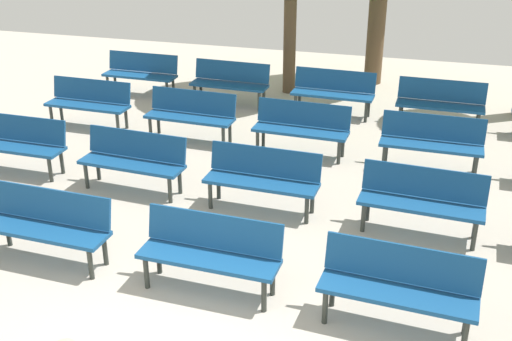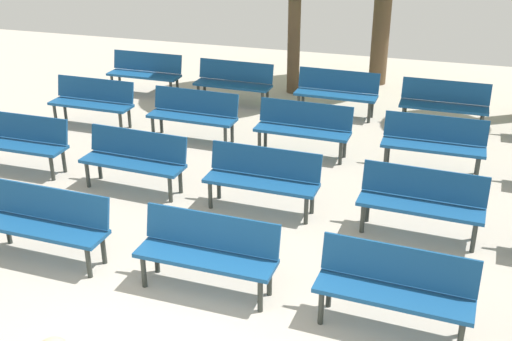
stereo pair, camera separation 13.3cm
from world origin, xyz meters
name	(u,v)px [view 2 (the right image)]	position (x,y,z in m)	size (l,w,h in m)	color
bench_r0_c1	(47,221)	(-2.03, 1.65, 0.50)	(1.62, 0.55, 0.87)	navy
bench_r0_c2	(208,249)	(0.07, 1.61, 0.50)	(1.62, 0.54, 0.87)	navy
bench_r0_c3	(395,285)	(2.14, 1.52, 0.50)	(1.63, 0.59, 0.87)	navy
bench_r1_c0	(20,139)	(-3.96, 3.82, 0.50)	(1.61, 0.51, 0.87)	navy
bench_r1_c1	(135,157)	(-1.90, 3.71, 0.50)	(1.63, 0.59, 0.87)	navy
bench_r1_c2	(263,176)	(0.11, 3.64, 0.50)	(1.62, 0.54, 0.87)	navy
bench_r1_c3	(422,199)	(2.28, 3.56, 0.50)	(1.63, 0.58, 0.87)	navy
bench_r2_c0	(93,100)	(-3.89, 5.93, 0.50)	(1.61, 0.52, 0.87)	navy
bench_r2_c1	(193,112)	(-1.82, 5.83, 0.50)	(1.62, 0.55, 0.87)	navy
bench_r2_c2	(304,126)	(0.21, 5.73, 0.50)	(1.62, 0.55, 0.87)	navy
bench_r2_c3	(434,141)	(2.33, 5.68, 0.50)	(1.61, 0.51, 0.87)	navy
bench_r3_c0	(145,71)	(-3.82, 8.02, 0.50)	(1.61, 0.52, 0.87)	navy
bench_r3_c1	(234,81)	(-1.76, 7.89, 0.50)	(1.62, 0.54, 0.87)	navy
bench_r3_c2	(337,90)	(0.38, 7.84, 0.50)	(1.62, 0.55, 0.87)	navy
bench_r3_c3	(444,102)	(2.42, 7.73, 0.50)	(1.61, 0.52, 0.87)	navy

